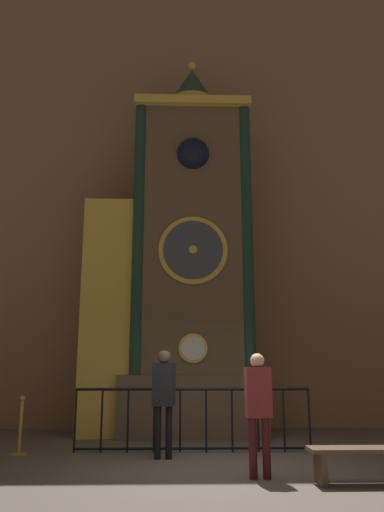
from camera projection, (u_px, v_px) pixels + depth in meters
The scene contains 8 objects.
ground_plane at pixel (227, 472), 6.97m from camera, with size 28.00×28.00×0.00m, color brown.
cathedral_back_wall at pixel (201, 144), 13.66m from camera, with size 24.00×0.32×14.81m.
clock_tower at pixel (178, 266), 11.50m from camera, with size 3.99×1.82×9.01m.
railing_fence at pixel (193, 416), 8.73m from camera, with size 4.14×0.05×1.08m.
visitor_near at pixel (164, 392), 8.17m from camera, with size 0.39×0.31×1.71m.
visitor_far at pixel (258, 403), 6.74m from camera, with size 0.35×0.23×1.62m.
stanchion_post at pixel (20, 436), 8.37m from camera, with size 0.28×0.28×0.96m.
visitor_bench at pixel (363, 458), 6.32m from camera, with size 1.38×0.40×0.44m.
Camera 1 is at (-0.72, -7.44, 1.45)m, focal length 35.00 mm.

